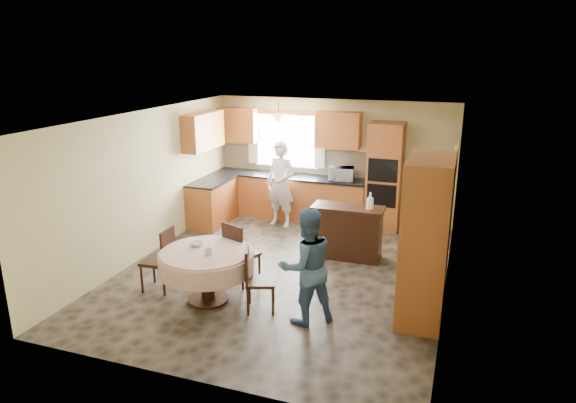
% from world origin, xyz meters
% --- Properties ---
extents(floor, '(5.00, 6.00, 0.01)m').
position_xyz_m(floor, '(0.00, 0.00, 0.00)').
color(floor, brown).
rests_on(floor, ground).
extents(ceiling, '(5.00, 6.00, 0.01)m').
position_xyz_m(ceiling, '(0.00, 0.00, 2.50)').
color(ceiling, white).
rests_on(ceiling, wall_back).
extents(wall_back, '(5.00, 0.02, 2.50)m').
position_xyz_m(wall_back, '(0.00, 3.00, 1.25)').
color(wall_back, tan).
rests_on(wall_back, floor).
extents(wall_front, '(5.00, 0.02, 2.50)m').
position_xyz_m(wall_front, '(0.00, -3.00, 1.25)').
color(wall_front, tan).
rests_on(wall_front, floor).
extents(wall_left, '(0.02, 6.00, 2.50)m').
position_xyz_m(wall_left, '(-2.50, 0.00, 1.25)').
color(wall_left, tan).
rests_on(wall_left, floor).
extents(wall_right, '(0.02, 6.00, 2.50)m').
position_xyz_m(wall_right, '(2.50, 0.00, 1.25)').
color(wall_right, tan).
rests_on(wall_right, floor).
extents(window, '(1.40, 0.03, 1.10)m').
position_xyz_m(window, '(-1.00, 2.98, 1.60)').
color(window, white).
rests_on(window, wall_back).
extents(curtain_left, '(0.22, 0.02, 1.15)m').
position_xyz_m(curtain_left, '(-1.75, 2.93, 1.65)').
color(curtain_left, white).
rests_on(curtain_left, wall_back).
extents(curtain_right, '(0.22, 0.02, 1.15)m').
position_xyz_m(curtain_right, '(-0.25, 2.93, 1.65)').
color(curtain_right, white).
rests_on(curtain_right, wall_back).
extents(base_cab_back, '(3.30, 0.60, 0.88)m').
position_xyz_m(base_cab_back, '(-0.85, 2.70, 0.44)').
color(base_cab_back, '#BA6531').
rests_on(base_cab_back, floor).
extents(counter_back, '(3.30, 0.64, 0.04)m').
position_xyz_m(counter_back, '(-0.85, 2.70, 0.90)').
color(counter_back, black).
rests_on(counter_back, base_cab_back).
extents(base_cab_left, '(0.60, 1.20, 0.88)m').
position_xyz_m(base_cab_left, '(-2.20, 1.80, 0.44)').
color(base_cab_left, '#BA6531').
rests_on(base_cab_left, floor).
extents(counter_left, '(0.64, 1.20, 0.04)m').
position_xyz_m(counter_left, '(-2.20, 1.80, 0.90)').
color(counter_left, black).
rests_on(counter_left, base_cab_left).
extents(backsplash, '(3.30, 0.02, 0.55)m').
position_xyz_m(backsplash, '(-0.85, 2.99, 1.18)').
color(backsplash, '#C2B688').
rests_on(backsplash, wall_back).
extents(wall_cab_left, '(0.85, 0.33, 0.72)m').
position_xyz_m(wall_cab_left, '(-2.05, 2.83, 1.91)').
color(wall_cab_left, '#C36E30').
rests_on(wall_cab_left, wall_back).
extents(wall_cab_right, '(0.90, 0.33, 0.72)m').
position_xyz_m(wall_cab_right, '(0.15, 2.83, 1.91)').
color(wall_cab_right, '#C36E30').
rests_on(wall_cab_right, wall_back).
extents(wall_cab_side, '(0.33, 1.20, 0.72)m').
position_xyz_m(wall_cab_side, '(-2.33, 1.80, 1.91)').
color(wall_cab_side, '#C36E30').
rests_on(wall_cab_side, wall_left).
extents(oven_tower, '(0.66, 0.62, 2.12)m').
position_xyz_m(oven_tower, '(1.15, 2.69, 1.06)').
color(oven_tower, '#BA6531').
rests_on(oven_tower, floor).
extents(oven_upper, '(0.56, 0.01, 0.45)m').
position_xyz_m(oven_upper, '(1.15, 2.38, 1.25)').
color(oven_upper, black).
rests_on(oven_upper, oven_tower).
extents(oven_lower, '(0.56, 0.01, 0.45)m').
position_xyz_m(oven_lower, '(1.15, 2.38, 0.75)').
color(oven_lower, black).
rests_on(oven_lower, oven_tower).
extents(pendant, '(0.36, 0.36, 0.18)m').
position_xyz_m(pendant, '(-1.00, 2.50, 2.12)').
color(pendant, beige).
rests_on(pendant, ceiling).
extents(sideboard, '(1.21, 0.51, 0.86)m').
position_xyz_m(sideboard, '(0.82, 0.94, 0.43)').
color(sideboard, '#361A0E').
rests_on(sideboard, floor).
extents(space_heater, '(0.49, 0.39, 0.59)m').
position_xyz_m(space_heater, '(2.20, 0.82, 0.30)').
color(space_heater, black).
rests_on(space_heater, floor).
extents(cupboard, '(0.57, 1.14, 2.18)m').
position_xyz_m(cupboard, '(2.22, -0.71, 1.09)').
color(cupboard, '#BA6531').
rests_on(cupboard, floor).
extents(dining_table, '(1.34, 1.34, 0.76)m').
position_xyz_m(dining_table, '(-0.69, -1.28, 0.59)').
color(dining_table, '#361A0E').
rests_on(dining_table, floor).
extents(chair_left, '(0.45, 0.45, 0.96)m').
position_xyz_m(chair_left, '(-1.48, -1.19, 0.53)').
color(chair_left, '#361A0E').
rests_on(chair_left, floor).
extents(chair_back, '(0.55, 0.55, 0.99)m').
position_xyz_m(chair_back, '(-0.50, -0.64, 0.55)').
color(chair_back, '#361A0E').
rests_on(chair_back, floor).
extents(chair_right, '(0.50, 0.50, 0.90)m').
position_xyz_m(chair_right, '(0.06, -1.30, 0.50)').
color(chair_right, '#361A0E').
rests_on(chair_right, floor).
extents(framed_picture, '(0.06, 0.64, 0.53)m').
position_xyz_m(framed_picture, '(2.47, 1.13, 1.78)').
color(framed_picture, yellow).
rests_on(framed_picture, wall_right).
extents(microwave, '(0.54, 0.41, 0.27)m').
position_xyz_m(microwave, '(0.28, 2.65, 1.06)').
color(microwave, silver).
rests_on(microwave, counter_back).
extents(person_sink, '(0.69, 0.52, 1.73)m').
position_xyz_m(person_sink, '(-0.83, 2.16, 0.86)').
color(person_sink, silver).
rests_on(person_sink, floor).
extents(person_dining, '(0.96, 0.94, 1.56)m').
position_xyz_m(person_dining, '(0.80, -1.36, 0.78)').
color(person_dining, '#3E5E88').
rests_on(person_dining, floor).
extents(bowl_sideboard, '(0.30, 0.30, 0.06)m').
position_xyz_m(bowl_sideboard, '(0.53, 0.94, 0.89)').
color(bowl_sideboard, '#B2B2B2').
rests_on(bowl_sideboard, sideboard).
extents(bottle_sideboard, '(0.17, 0.17, 0.33)m').
position_xyz_m(bottle_sideboard, '(1.19, 0.94, 1.03)').
color(bottle_sideboard, silver).
rests_on(bottle_sideboard, sideboard).
extents(cup_table, '(0.14, 0.14, 0.09)m').
position_xyz_m(cup_table, '(-0.60, -1.38, 0.80)').
color(cup_table, '#B2B2B2').
rests_on(cup_table, dining_table).
extents(bowl_table, '(0.21, 0.21, 0.06)m').
position_xyz_m(bowl_table, '(-0.91, -1.14, 0.79)').
color(bowl_table, '#B2B2B2').
rests_on(bowl_table, dining_table).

